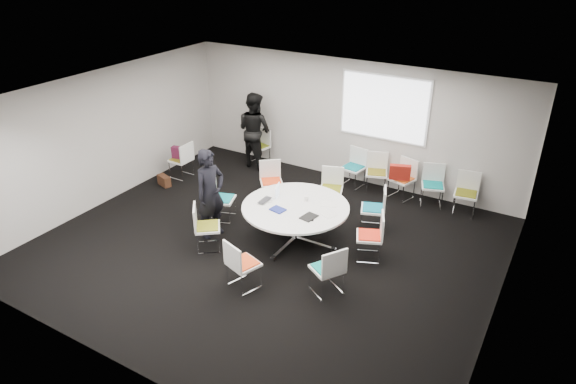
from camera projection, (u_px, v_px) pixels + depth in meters
The scene contains 31 objects.
room_shell at pixel (271, 179), 8.89m from camera, with size 8.08×7.08×2.88m.
conference_table at pixel (295, 216), 9.52m from camera, with size 1.99×1.99×0.73m.
projection_screen at pixel (384, 108), 11.04m from camera, with size 1.90×0.03×1.35m, color white.
chair_ring_a at pixel (369, 244), 9.10m from camera, with size 0.59×0.60×0.88m.
chair_ring_b at pixel (373, 216), 10.00m from camera, with size 0.58×0.59×0.88m.
chair_ring_c at pixel (331, 197), 10.75m from camera, with size 0.58×0.57×0.88m.
chair_ring_d at pixel (271, 189), 11.07m from camera, with size 0.64×0.64×0.88m.
chair_ring_e at pixel (222, 207), 10.36m from camera, with size 0.57×0.58×0.88m.
chair_ring_f at pixel (207, 235), 9.38m from camera, with size 0.64×0.64×0.88m.
chair_ring_g at pixel (243, 273), 8.34m from camera, with size 0.58×0.57×0.88m.
chair_ring_h at pixel (327, 278), 8.21m from camera, with size 0.62×0.63×0.88m.
chair_back_a at pixel (353, 175), 11.74m from camera, with size 0.52×0.51×0.88m.
chair_back_b at pixel (376, 180), 11.49m from camera, with size 0.59×0.58×0.88m.
chair_back_c at pixel (402, 186), 11.19m from camera, with size 0.57×0.57×0.88m.
chair_back_d at pixel (432, 193), 10.91m from camera, with size 0.58×0.57×0.88m.
chair_back_e at pixel (465, 201), 10.57m from camera, with size 0.51×0.50×0.88m.
chair_spare_left at pixel (182, 166), 12.15m from camera, with size 0.45×0.47×0.88m.
chair_person_back at pixel (259, 153), 12.90m from camera, with size 0.55×0.54×0.88m.
person_main at pixel (210, 194), 9.56m from camera, with size 0.64×0.42×1.75m, color black.
person_back at pixel (254, 130), 12.48m from camera, with size 0.91×0.71×1.87m, color black.
laptop at pixel (267, 201), 9.57m from camera, with size 0.33×0.21×0.03m, color #333338.
laptop_lid at pixel (278, 190), 9.71m from camera, with size 0.30×0.02×0.22m, color silver.
notebook_black at pixel (309, 217), 9.04m from camera, with size 0.22×0.30×0.02m, color black.
tablet_folio at pixel (278, 210), 9.27m from camera, with size 0.26×0.20×0.03m, color navy.
papers_right at pixel (329, 204), 9.48m from camera, with size 0.30×0.21×0.00m, color white.
papers_front at pixel (327, 214), 9.15m from camera, with size 0.30×0.21×0.00m, color silver.
cup at pixel (306, 198), 9.59m from camera, with size 0.08×0.08×0.09m, color white.
phone at pixel (310, 220), 8.95m from camera, with size 0.14×0.07×0.01m, color black.
maroon_bag at pixel (180, 153), 12.00m from camera, with size 0.40×0.14×0.28m, color #521631.
brown_bag at pixel (164, 181), 11.81m from camera, with size 0.36×0.16×0.24m, color #361E11.
red_jacket at pixel (400, 172), 10.83m from camera, with size 0.44×0.10×0.35m, color #A51E14.
Camera 1 is at (4.41, -6.79, 5.20)m, focal length 32.00 mm.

